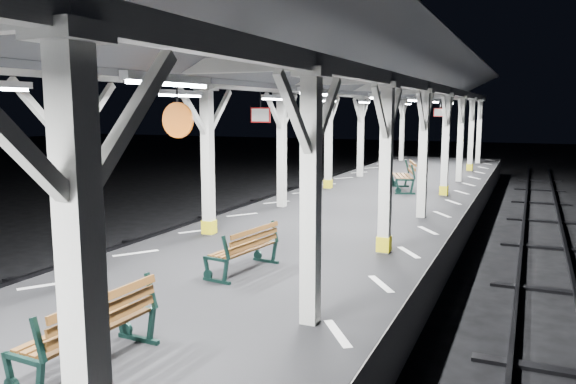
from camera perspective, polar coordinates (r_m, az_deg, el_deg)
The scene contains 10 objects.
ground at distance 10.47m, azimuth -4.17°, elevation -12.90°, with size 120.00×120.00×0.00m, color black.
platform at distance 10.30m, azimuth -4.20°, elevation -10.31°, with size 6.00×50.00×1.00m, color black.
hazard_stripes_left at distance 11.46m, azimuth -15.20°, elevation -6.02°, with size 1.00×48.00×0.01m, color silver.
hazard_stripes_right at distance 9.31m, azimuth 9.42°, elevation -9.20°, with size 1.00×48.00×0.01m, color silver.
track_left at distance 13.41m, azimuth -23.68°, elevation -8.44°, with size 2.20×60.00×0.16m.
track_right at distance 9.40m, azimuth 25.12°, elevation -15.76°, with size 2.20×60.00×0.16m.
canopy at distance 9.77m, azimuth -4.50°, elevation 12.82°, with size 5.40×49.00×4.65m.
bench_near at distance 6.54m, azimuth -19.14°, elevation -12.89°, with size 0.70×1.69×0.90m.
bench_mid at distance 9.73m, azimuth -4.22°, elevation -5.70°, with size 0.76×1.56×0.81m.
bench_far at distance 19.82m, azimuth 11.87°, elevation 1.69°, with size 1.22×1.99×1.01m.
Camera 1 is at (4.57, -8.62, 3.81)m, focal length 35.00 mm.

